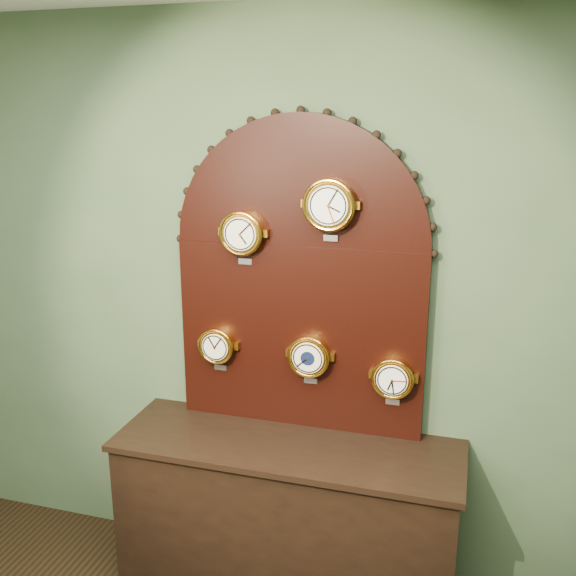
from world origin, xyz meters
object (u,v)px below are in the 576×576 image
(roman_clock, at_px, (242,233))
(tide_clock, at_px, (393,378))
(arabic_clock, at_px, (330,205))
(barometer, at_px, (309,356))
(shop_counter, at_px, (287,522))
(hygrometer, at_px, (217,345))
(display_board, at_px, (300,268))

(roman_clock, bearing_deg, tide_clock, 0.03)
(arabic_clock, height_order, barometer, arabic_clock)
(shop_counter, relative_size, barometer, 6.24)
(arabic_clock, distance_m, hygrometer, 0.90)
(arabic_clock, bearing_deg, barometer, 179.57)
(display_board, xyz_separation_m, hygrometer, (-0.40, -0.07, -0.41))
(roman_clock, bearing_deg, arabic_clock, -0.09)
(arabic_clock, xyz_separation_m, barometer, (-0.09, 0.00, -0.72))
(barometer, bearing_deg, tide_clock, 0.06)
(display_board, bearing_deg, tide_clock, -8.09)
(barometer, bearing_deg, hygrometer, 179.90)
(barometer, relative_size, tide_clock, 1.04)
(hygrometer, bearing_deg, tide_clock, -0.02)
(hygrometer, xyz_separation_m, barometer, (0.47, -0.00, -0.00))
(tide_clock, bearing_deg, shop_counter, -161.56)
(display_board, bearing_deg, roman_clock, -165.73)
(display_board, xyz_separation_m, barometer, (0.07, -0.07, -0.41))
(shop_counter, distance_m, hygrometer, 0.93)
(display_board, bearing_deg, shop_counter, -90.00)
(shop_counter, height_order, tide_clock, tide_clock)
(shop_counter, bearing_deg, barometer, 66.80)
(display_board, bearing_deg, arabic_clock, -23.81)
(hygrometer, xyz_separation_m, tide_clock, (0.86, -0.00, -0.07))
(display_board, height_order, barometer, display_board)
(roman_clock, height_order, arabic_clock, arabic_clock)
(shop_counter, bearing_deg, display_board, 90.00)
(roman_clock, distance_m, barometer, 0.66)
(arabic_clock, distance_m, barometer, 0.72)
(roman_clock, distance_m, tide_clock, 0.96)
(roman_clock, height_order, hygrometer, roman_clock)
(display_board, height_order, arabic_clock, display_board)
(tide_clock, bearing_deg, hygrometer, 179.98)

